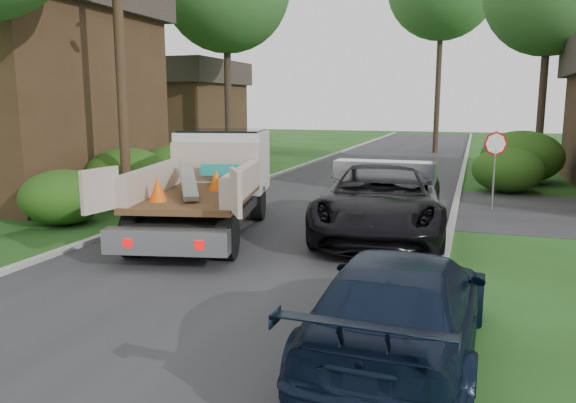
# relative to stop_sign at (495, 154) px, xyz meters

# --- Properties ---
(ground) EXTENTS (120.00, 120.00, 0.00)m
(ground) POSITION_rel_stop_sign_xyz_m (-5.20, -9.00, -1.78)
(ground) COLOR #1F4212
(ground) RESTS_ON ground
(road) EXTENTS (8.00, 90.00, 0.02)m
(road) POSITION_rel_stop_sign_xyz_m (-5.20, 1.00, -1.77)
(road) COLOR #28282B
(road) RESTS_ON ground
(curb_left) EXTENTS (0.20, 90.00, 0.12)m
(curb_left) POSITION_rel_stop_sign_xyz_m (-9.30, 1.00, -1.72)
(curb_left) COLOR #9E9E99
(curb_left) RESTS_ON ground
(curb_right) EXTENTS (0.20, 90.00, 0.12)m
(curb_right) POSITION_rel_stop_sign_xyz_m (-1.10, 1.00, -1.72)
(curb_right) COLOR #9E9E99
(curb_right) RESTS_ON ground
(stop_sign) EXTENTS (0.71, 0.32, 2.48)m
(stop_sign) POSITION_rel_stop_sign_xyz_m (0.00, 0.00, 0.00)
(stop_sign) COLOR slate
(stop_sign) RESTS_ON ground
(utility_pole) EXTENTS (2.42, 1.25, 10.00)m
(utility_pole) POSITION_rel_stop_sign_xyz_m (-10.68, -4.02, 3.40)
(utility_pole) COLOR #382619
(utility_pole) RESTS_ON ground
(house_left_near) EXTENTS (9.72, 8.64, 8.40)m
(house_left_near) POSITION_rel_stop_sign_xyz_m (-17.20, -2.00, 2.50)
(house_left_near) COLOR #3B2918
(house_left_near) RESTS_ON ground
(house_left_far) EXTENTS (7.56, 7.56, 6.00)m
(house_left_far) POSITION_rel_stop_sign_xyz_m (-18.70, 13.00, 1.27)
(house_left_far) COLOR #3B2918
(house_left_far) RESTS_ON ground
(hedge_left_a) EXTENTS (2.34, 2.34, 1.53)m
(hedge_left_a) POSITION_rel_stop_sign_xyz_m (-11.40, -6.00, -1.01)
(hedge_left_a) COLOR #1B410F
(hedge_left_a) RESTS_ON ground
(hedge_left_b) EXTENTS (2.86, 2.86, 1.87)m
(hedge_left_b) POSITION_rel_stop_sign_xyz_m (-11.70, -2.50, -0.84)
(hedge_left_b) COLOR #1B410F
(hedge_left_b) RESTS_ON ground
(hedge_left_c) EXTENTS (2.60, 2.60, 1.70)m
(hedge_left_c) POSITION_rel_stop_sign_xyz_m (-12.00, 1.00, -0.93)
(hedge_left_c) COLOR #1B410F
(hedge_left_c) RESTS_ON ground
(hedge_right_a) EXTENTS (2.60, 2.60, 1.70)m
(hedge_right_a) POSITION_rel_stop_sign_xyz_m (0.60, 4.00, -0.93)
(hedge_right_a) COLOR #1B410F
(hedge_right_a) RESTS_ON ground
(hedge_right_b) EXTENTS (3.38, 3.38, 2.21)m
(hedge_right_b) POSITION_rel_stop_sign_xyz_m (1.30, 7.00, -0.67)
(hedge_right_b) COLOR #1B410F
(hedge_right_b) RESTS_ON ground
(flatbed_truck) EXTENTS (4.25, 7.25, 2.58)m
(flatbed_truck) POSITION_rel_stop_sign_xyz_m (-7.28, -4.91, -0.37)
(flatbed_truck) COLOR black
(flatbed_truck) RESTS_ON ground
(black_pickup) EXTENTS (3.64, 6.81, 1.82)m
(black_pickup) POSITION_rel_stop_sign_xyz_m (-2.80, -4.50, -0.87)
(black_pickup) COLOR black
(black_pickup) RESTS_ON ground
(navy_suv) EXTENTS (2.21, 5.07, 1.45)m
(navy_suv) POSITION_rel_stop_sign_xyz_m (-1.40, -11.50, -1.05)
(navy_suv) COLOR black
(navy_suv) RESTS_ON ground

